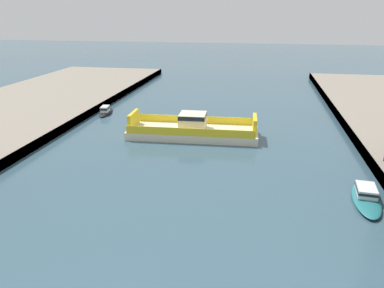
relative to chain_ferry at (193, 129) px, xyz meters
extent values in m
cube|color=#4C4742|center=(-19.39, -14.92, -0.45)|extent=(0.30, 140.00, 1.24)
cube|color=beige|center=(0.00, 0.00, -0.51)|extent=(18.81, 7.20, 1.10)
cube|color=yellow|center=(-0.13, 3.15, 0.59)|extent=(17.80, 0.87, 1.10)
cube|color=yellow|center=(0.13, -3.15, 0.59)|extent=(17.80, 0.87, 1.10)
cube|color=beige|center=(0.00, 0.00, 1.21)|extent=(3.86, 3.68, 2.35)
cube|color=black|center=(0.00, 0.00, 2.03)|extent=(3.90, 3.73, 0.60)
cube|color=yellow|center=(8.77, 0.37, 1.14)|extent=(0.69, 4.51, 2.20)
cube|color=yellow|center=(-8.77, -0.37, 1.14)|extent=(0.69, 4.51, 2.20)
ellipsoid|color=#237075|center=(19.80, -16.38, -0.80)|extent=(3.17, 7.91, 0.53)
cube|color=silver|center=(19.85, -15.80, -0.13)|extent=(1.97, 2.85, 0.82)
cube|color=black|center=(19.85, -15.80, -0.02)|extent=(2.03, 2.93, 0.25)
ellipsoid|color=black|center=(-17.41, 9.80, -0.85)|extent=(2.47, 6.25, 0.43)
cube|color=silver|center=(-17.36, 9.35, -0.12)|extent=(1.46, 2.26, 1.03)
cube|color=black|center=(-17.36, 9.35, 0.01)|extent=(1.50, 2.33, 0.31)
camera|label=1|loc=(9.14, -50.53, 16.19)|focal=34.88mm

